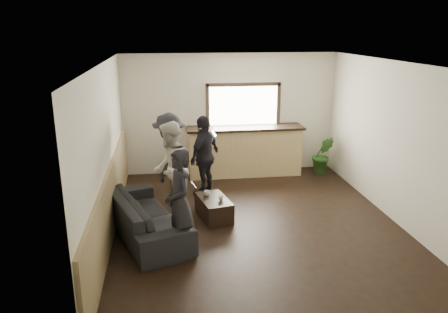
{
  "coord_description": "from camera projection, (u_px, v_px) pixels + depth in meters",
  "views": [
    {
      "loc": [
        -1.52,
        -7.0,
        3.35
      ],
      "look_at": [
        -0.5,
        0.4,
        1.14
      ],
      "focal_mm": 35.0,
      "sensor_mm": 36.0,
      "label": 1
    }
  ],
  "objects": [
    {
      "name": "person_c",
      "position": [
        170.0,
        157.0,
        8.63
      ],
      "size": [
        0.89,
        1.26,
        1.76
      ],
      "rotation": [
        0.0,
        0.0,
        -1.8
      ],
      "color": "black",
      "rests_on": "ground"
    },
    {
      "name": "potted_plant",
      "position": [
        323.0,
        155.0,
        10.34
      ],
      "size": [
        0.55,
        0.47,
        0.9
      ],
      "primitive_type": "imported",
      "rotation": [
        0.0,
        0.0,
        -0.15
      ],
      "color": "#2D6623",
      "rests_on": "ground"
    },
    {
      "name": "person_d",
      "position": [
        205.0,
        156.0,
        8.88
      ],
      "size": [
        0.91,
        1.03,
        1.67
      ],
      "rotation": [
        0.0,
        0.0,
        -2.2
      ],
      "color": "black",
      "rests_on": "ground"
    },
    {
      "name": "ground",
      "position": [
        255.0,
        223.0,
        7.8
      ],
      "size": [
        5.0,
        6.0,
        0.01
      ],
      "primitive_type": "cube",
      "color": "black"
    },
    {
      "name": "person_b",
      "position": [
        170.0,
        169.0,
        7.94
      ],
      "size": [
        0.79,
        0.94,
        1.75
      ],
      "rotation": [
        0.0,
        0.0,
        -1.73
      ],
      "color": "silver",
      "rests_on": "ground"
    },
    {
      "name": "cup_b",
      "position": [
        221.0,
        198.0,
        7.79
      ],
      "size": [
        0.13,
        0.13,
        0.09
      ],
      "primitive_type": "imported",
      "rotation": [
        0.0,
        0.0,
        0.94
      ],
      "color": "silver",
      "rests_on": "coffee_table"
    },
    {
      "name": "sofa",
      "position": [
        145.0,
        216.0,
        7.27
      ],
      "size": [
        1.63,
        2.48,
        0.68
      ],
      "primitive_type": "imported",
      "rotation": [
        0.0,
        0.0,
        1.91
      ],
      "color": "black",
      "rests_on": "ground"
    },
    {
      "name": "bar_counter",
      "position": [
        245.0,
        148.0,
        10.21
      ],
      "size": [
        2.7,
        0.68,
        2.13
      ],
      "color": "tan",
      "rests_on": "ground"
    },
    {
      "name": "coffee_table",
      "position": [
        214.0,
        208.0,
        7.94
      ],
      "size": [
        0.65,
        0.94,
        0.38
      ],
      "primitive_type": "cube",
      "rotation": [
        0.0,
        0.0,
        0.22
      ],
      "color": "black",
      "rests_on": "ground"
    },
    {
      "name": "cup_a",
      "position": [
        207.0,
        193.0,
        8.01
      ],
      "size": [
        0.16,
        0.16,
        0.09
      ],
      "primitive_type": "imported",
      "rotation": [
        0.0,
        0.0,
        5.86
      ],
      "color": "silver",
      "rests_on": "coffee_table"
    },
    {
      "name": "room_shell",
      "position": [
        213.0,
        145.0,
        7.28
      ],
      "size": [
        5.01,
        6.01,
        2.8
      ],
      "color": "silver",
      "rests_on": "ground"
    },
    {
      "name": "person_a",
      "position": [
        180.0,
        203.0,
        6.55
      ],
      "size": [
        0.53,
        0.68,
        1.65
      ],
      "rotation": [
        0.0,
        0.0,
        -1.32
      ],
      "color": "black",
      "rests_on": "ground"
    }
  ]
}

